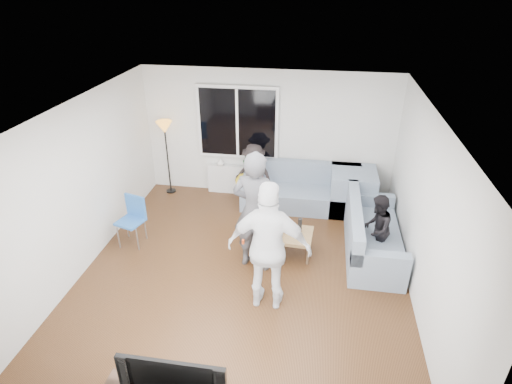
% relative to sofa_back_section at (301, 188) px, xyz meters
% --- Properties ---
extents(floor, '(5.00, 5.50, 0.04)m').
position_rel_sofa_back_section_xyz_m(floor, '(-0.72, -2.27, -0.45)').
color(floor, '#56351C').
rests_on(floor, ground).
extents(ceiling, '(5.00, 5.50, 0.04)m').
position_rel_sofa_back_section_xyz_m(ceiling, '(-0.72, -2.27, 2.20)').
color(ceiling, white).
rests_on(ceiling, ground).
extents(wall_back, '(5.00, 0.04, 2.60)m').
position_rel_sofa_back_section_xyz_m(wall_back, '(-0.72, 0.50, 0.88)').
color(wall_back, silver).
rests_on(wall_back, ground).
extents(wall_front, '(5.00, 0.04, 2.60)m').
position_rel_sofa_back_section_xyz_m(wall_front, '(-0.72, -5.04, 0.88)').
color(wall_front, silver).
rests_on(wall_front, ground).
extents(wall_left, '(0.04, 5.50, 2.60)m').
position_rel_sofa_back_section_xyz_m(wall_left, '(-3.24, -2.27, 0.88)').
color(wall_left, silver).
rests_on(wall_left, ground).
extents(wall_right, '(0.04, 5.50, 2.60)m').
position_rel_sofa_back_section_xyz_m(wall_right, '(1.80, -2.27, 0.88)').
color(wall_right, silver).
rests_on(wall_right, ground).
extents(window_frame, '(1.62, 0.06, 1.47)m').
position_rel_sofa_back_section_xyz_m(window_frame, '(-1.32, 0.42, 1.12)').
color(window_frame, white).
rests_on(window_frame, wall_back).
extents(window_glass, '(1.50, 0.02, 1.35)m').
position_rel_sofa_back_section_xyz_m(window_glass, '(-1.32, 0.38, 1.12)').
color(window_glass, black).
rests_on(window_glass, window_frame).
extents(window_mullion, '(0.05, 0.03, 1.35)m').
position_rel_sofa_back_section_xyz_m(window_mullion, '(-1.32, 0.37, 1.12)').
color(window_mullion, white).
rests_on(window_mullion, window_frame).
extents(radiator, '(1.30, 0.12, 0.62)m').
position_rel_sofa_back_section_xyz_m(radiator, '(-1.32, 0.38, -0.11)').
color(radiator, silver).
rests_on(radiator, floor).
extents(potted_plant, '(0.21, 0.18, 0.34)m').
position_rel_sofa_back_section_xyz_m(potted_plant, '(-1.12, 0.35, 0.37)').
color(potted_plant, '#29662D').
rests_on(potted_plant, radiator).
extents(vase, '(0.15, 0.15, 0.16)m').
position_rel_sofa_back_section_xyz_m(vase, '(-1.69, 0.35, 0.27)').
color(vase, silver).
rests_on(vase, radiator).
extents(sofa_back_section, '(2.30, 0.85, 0.85)m').
position_rel_sofa_back_section_xyz_m(sofa_back_section, '(0.00, 0.00, 0.00)').
color(sofa_back_section, gray).
rests_on(sofa_back_section, floor).
extents(sofa_right_section, '(2.00, 0.85, 0.85)m').
position_rel_sofa_back_section_xyz_m(sofa_right_section, '(1.30, -1.35, 0.00)').
color(sofa_right_section, gray).
rests_on(sofa_right_section, floor).
extents(sofa_corner, '(0.85, 0.85, 0.85)m').
position_rel_sofa_back_section_xyz_m(sofa_corner, '(1.00, 0.00, 0.00)').
color(sofa_corner, gray).
rests_on(sofa_corner, floor).
extents(cushion_yellow, '(0.42, 0.37, 0.14)m').
position_rel_sofa_back_section_xyz_m(cushion_yellow, '(-1.07, -0.02, 0.09)').
color(cushion_yellow, gold).
rests_on(cushion_yellow, sofa_back_section).
extents(cushion_red, '(0.42, 0.38, 0.13)m').
position_rel_sofa_back_section_xyz_m(cushion_red, '(-0.98, 0.06, 0.09)').
color(cushion_red, maroon).
rests_on(cushion_red, sofa_back_section).
extents(coffee_table, '(1.13, 0.66, 0.40)m').
position_rel_sofa_back_section_xyz_m(coffee_table, '(-0.25, -1.61, -0.22)').
color(coffee_table, '#9B734B').
rests_on(coffee_table, floor).
extents(pitcher, '(0.17, 0.17, 0.17)m').
position_rel_sofa_back_section_xyz_m(pitcher, '(-0.31, -1.57, 0.06)').
color(pitcher, maroon).
rests_on(pitcher, coffee_table).
extents(side_chair, '(0.50, 0.50, 0.86)m').
position_rel_sofa_back_section_xyz_m(side_chair, '(-2.77, -1.75, 0.01)').
color(side_chair, '#2964B4').
rests_on(side_chair, floor).
extents(floor_lamp, '(0.32, 0.32, 1.56)m').
position_rel_sofa_back_section_xyz_m(floor_lamp, '(-2.77, 0.20, 0.36)').
color(floor_lamp, orange).
rests_on(floor_lamp, floor).
extents(player_left, '(0.79, 0.60, 1.97)m').
position_rel_sofa_back_section_xyz_m(player_left, '(-0.59, -2.00, 0.56)').
color(player_left, '#4A4A4F').
rests_on(player_left, floor).
extents(player_right, '(1.14, 0.50, 1.92)m').
position_rel_sofa_back_section_xyz_m(player_right, '(-0.26, -2.85, 0.54)').
color(player_right, silver).
rests_on(player_right, floor).
extents(spectator_right, '(0.58, 0.66, 1.16)m').
position_rel_sofa_back_section_xyz_m(spectator_right, '(1.30, -1.53, 0.15)').
color(spectator_right, black).
rests_on(spectator_right, floor).
extents(spectator_back, '(0.91, 0.68, 1.26)m').
position_rel_sofa_back_section_xyz_m(spectator_back, '(-0.94, 0.03, 0.21)').
color(spectator_back, black).
rests_on(spectator_back, floor).
extents(television, '(1.06, 0.14, 0.61)m').
position_rel_sofa_back_section_xyz_m(television, '(-0.92, -4.77, 0.32)').
color(television, black).
rests_on(television, tv_console).
extents(bottle_b, '(0.08, 0.08, 0.21)m').
position_rel_sofa_back_section_xyz_m(bottle_b, '(-0.34, -1.72, 0.08)').
color(bottle_b, '#1E8317').
rests_on(bottle_b, coffee_table).
extents(bottle_e, '(0.07, 0.07, 0.23)m').
position_rel_sofa_back_section_xyz_m(bottle_e, '(0.08, -1.52, 0.09)').
color(bottle_e, black).
rests_on(bottle_e, coffee_table).
extents(bottle_c, '(0.07, 0.07, 0.18)m').
position_rel_sofa_back_section_xyz_m(bottle_c, '(-0.16, -1.48, 0.06)').
color(bottle_c, black).
rests_on(bottle_c, coffee_table).
extents(bottle_a, '(0.07, 0.07, 0.19)m').
position_rel_sofa_back_section_xyz_m(bottle_a, '(-0.59, -1.54, 0.07)').
color(bottle_a, '#BF320B').
rests_on(bottle_a, coffee_table).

